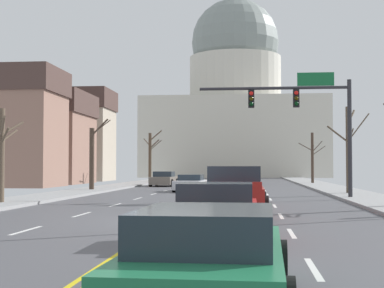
% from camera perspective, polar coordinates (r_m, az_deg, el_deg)
% --- Properties ---
extents(ground, '(20.00, 180.00, 0.20)m').
position_cam_1_polar(ground, '(18.72, -1.91, -7.37)').
color(ground, '#4D4D52').
extents(signal_gantry, '(7.91, 0.41, 6.48)m').
position_cam_1_polar(signal_gantry, '(31.21, 10.98, 3.42)').
color(signal_gantry, '#28282D').
rests_on(signal_gantry, ground).
extents(capitol_building, '(29.32, 20.61, 32.32)m').
position_cam_1_polar(capitol_building, '(98.84, 4.22, 3.67)').
color(capitol_building, beige).
rests_on(capitol_building, ground).
extents(sedan_near_00, '(1.96, 4.70, 1.22)m').
position_cam_1_polar(sedan_near_00, '(25.94, 4.04, -4.70)').
color(sedan_near_00, '#B71414').
rests_on(sedan_near_00, ground).
extents(pickup_truck_near_01, '(2.25, 5.41, 1.72)m').
position_cam_1_polar(pickup_truck_near_01, '(20.15, 4.11, -4.89)').
color(pickup_truck_near_01, maroon).
rests_on(pickup_truck_near_01, ground).
extents(sedan_near_02, '(2.09, 4.28, 1.33)m').
position_cam_1_polar(sedan_near_02, '(13.68, 2.43, -6.77)').
color(sedan_near_02, '#B71414').
rests_on(sedan_near_02, ground).
extents(sedan_near_03, '(2.09, 4.67, 1.21)m').
position_cam_1_polar(sedan_near_03, '(7.30, 1.64, -11.13)').
color(sedan_near_03, '#1E7247').
rests_on(sedan_near_03, ground).
extents(sedan_oncoming_00, '(2.11, 4.74, 1.15)m').
position_cam_1_polar(sedan_oncoming_00, '(40.27, -0.15, -3.85)').
color(sedan_oncoming_00, silver).
rests_on(sedan_oncoming_00, ground).
extents(sedan_oncoming_01, '(2.14, 4.33, 1.27)m').
position_cam_1_polar(sedan_oncoming_01, '(50.98, -2.75, -3.44)').
color(sedan_oncoming_01, '#6B6056').
rests_on(sedan_oncoming_01, ground).
extents(flank_building_00, '(9.78, 6.98, 10.81)m').
position_cam_1_polar(flank_building_00, '(71.39, -11.66, 0.88)').
color(flank_building_00, '#B2A38E').
rests_on(flank_building_00, ground).
extents(flank_building_01, '(10.66, 8.93, 9.05)m').
position_cam_1_polar(flank_building_01, '(60.63, -14.99, 0.61)').
color(flank_building_01, '#8C6656').
rests_on(flank_building_01, ground).
extents(bare_tree_01, '(2.00, 2.67, 4.23)m').
position_cam_1_polar(bare_tree_01, '(27.16, -18.10, -0.62)').
color(bare_tree_01, brown).
rests_on(bare_tree_01, ground).
extents(bare_tree_02, '(2.62, 1.17, 4.81)m').
position_cam_1_polar(bare_tree_02, '(57.16, 11.63, -1.24)').
color(bare_tree_02, '#423328').
rests_on(bare_tree_02, ground).
extents(bare_tree_03, '(2.20, 1.50, 5.31)m').
position_cam_1_polar(bare_tree_03, '(60.84, -4.07, -1.12)').
color(bare_tree_03, '#4C3D2D').
rests_on(bare_tree_03, ground).
extents(bare_tree_04, '(2.42, 2.38, 5.13)m').
position_cam_1_polar(bare_tree_04, '(36.01, 15.01, -0.37)').
color(bare_tree_04, brown).
rests_on(bare_tree_04, ground).
extents(bare_tree_05, '(1.61, 1.77, 4.83)m').
position_cam_1_polar(bare_tree_05, '(40.85, -9.68, -1.15)').
color(bare_tree_05, '#423328').
rests_on(bare_tree_05, ground).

